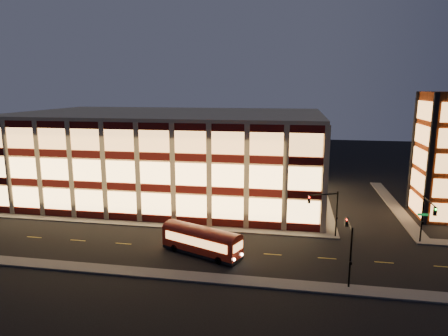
# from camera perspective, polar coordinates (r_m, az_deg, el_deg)

# --- Properties ---
(ground) EXTENTS (200.00, 200.00, 0.00)m
(ground) POSITION_cam_1_polar(r_m,az_deg,el_deg) (55.12, -9.69, -8.43)
(ground) COLOR black
(ground) RESTS_ON ground
(sidewalk_office_south) EXTENTS (54.00, 2.00, 0.15)m
(sidewalk_office_south) POSITION_cam_1_polar(r_m,az_deg,el_deg) (57.02, -12.21, -7.77)
(sidewalk_office_south) COLOR #514F4C
(sidewalk_office_south) RESTS_ON ground
(sidewalk_office_east) EXTENTS (2.00, 30.00, 0.15)m
(sidewalk_office_east) POSITION_cam_1_polar(r_m,az_deg,el_deg) (68.39, 13.98, -4.61)
(sidewalk_office_east) COLOR #514F4C
(sidewalk_office_east) RESTS_ON ground
(sidewalk_tower_west) EXTENTS (2.00, 30.00, 0.15)m
(sidewalk_tower_west) POSITION_cam_1_polar(r_m,az_deg,el_deg) (70.06, 23.02, -4.82)
(sidewalk_tower_west) COLOR #514F4C
(sidewalk_tower_west) RESTS_ON ground
(sidewalk_near) EXTENTS (100.00, 2.00, 0.15)m
(sidewalk_near) POSITION_cam_1_polar(r_m,az_deg,el_deg) (44.03, -15.56, -13.85)
(sidewalk_near) COLOR #514F4C
(sidewalk_near) RESTS_ON ground
(office_building) EXTENTS (50.45, 30.45, 14.50)m
(office_building) POSITION_cam_1_polar(r_m,az_deg,el_deg) (69.77, -7.46, 1.99)
(office_building) COLOR tan
(office_building) RESTS_ON ground
(traffic_signal_far) EXTENTS (3.79, 1.87, 6.00)m
(traffic_signal_far) POSITION_cam_1_polar(r_m,az_deg,el_deg) (51.16, 14.47, -5.36)
(traffic_signal_far) COLOR black
(traffic_signal_far) RESTS_ON ground
(traffic_signal_right) EXTENTS (1.20, 4.37, 6.00)m
(traffic_signal_right) POSITION_cam_1_polar(r_m,az_deg,el_deg) (52.49, 26.98, -5.85)
(traffic_signal_right) COLOR black
(traffic_signal_right) RESTS_ON ground
(traffic_signal_near) EXTENTS (0.32, 4.45, 6.00)m
(traffic_signal_near) POSITION_cam_1_polar(r_m,az_deg,el_deg) (40.67, 17.45, -9.92)
(traffic_signal_near) COLOR black
(traffic_signal_near) RESTS_ON ground
(trolley_bus) EXTENTS (9.76, 5.96, 3.25)m
(trolley_bus) POSITION_cam_1_polar(r_m,az_deg,el_deg) (45.65, -3.23, -10.14)
(trolley_bus) COLOR #951708
(trolley_bus) RESTS_ON ground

